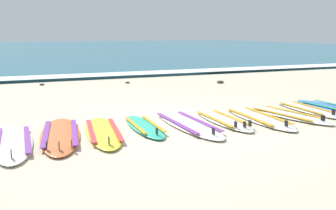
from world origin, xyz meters
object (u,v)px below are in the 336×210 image
surfboard_5 (187,124)px  surfboard_9 (307,109)px  surfboard_1 (13,142)px  surfboard_4 (144,126)px  surfboard_2 (60,134)px  surfboard_8 (287,115)px  surfboard_3 (103,132)px  surfboard_7 (258,118)px  surfboard_10 (334,108)px  surfboard_6 (222,120)px

surfboard_5 → surfboard_9: (3.05, 0.24, 0.00)m
surfboard_1 → surfboard_4: same height
surfboard_2 → surfboard_9: bearing=1.4°
surfboard_8 → surfboard_3: bearing=178.8°
surfboard_3 → surfboard_8: size_ratio=1.04×
surfboard_1 → surfboard_7: (4.58, 0.01, -0.00)m
surfboard_1 → surfboard_5: bearing=1.5°
surfboard_1 → surfboard_8: (5.31, 0.01, 0.00)m
surfboard_4 → surfboard_10: bearing=-0.2°
surfboard_10 → surfboard_8: bearing=-173.4°
surfboard_6 → surfboard_10: bearing=1.4°
surfboard_2 → surfboard_5: (2.30, -0.11, -0.00)m
surfboard_2 → surfboard_10: size_ratio=1.12×
surfboard_5 → surfboard_8: bearing=-1.8°
surfboard_2 → surfboard_4: same height
surfboard_4 → surfboard_7: (2.35, -0.18, -0.00)m
surfboard_4 → surfboard_7: same height
surfboard_4 → surfboard_6: same height
surfboard_7 → surfboard_1: bearing=-179.9°
surfboard_3 → surfboard_10: (5.31, 0.09, -0.00)m
surfboard_9 → surfboard_10: 0.68m
surfboard_4 → surfboard_2: bearing=-179.8°
surfboard_2 → surfboard_7: size_ratio=1.07×
surfboard_2 → surfboard_6: size_ratio=1.23×
surfboard_4 → surfboard_6: bearing=-3.2°
surfboard_2 → surfboard_9: (5.35, 0.13, -0.00)m
surfboard_6 → surfboard_2: bearing=178.5°
surfboard_5 → surfboard_7: (1.53, -0.07, 0.00)m
surfboard_4 → surfboard_5: size_ratio=0.76×
surfboard_4 → surfboard_6: size_ratio=0.91×
surfboard_5 → surfboard_3: bearing=179.7°
surfboard_2 → surfboard_7: 3.84m
surfboard_3 → surfboard_4: 0.79m
surfboard_8 → surfboard_10: bearing=6.6°
surfboard_2 → surfboard_8: bearing=-2.3°
surfboard_3 → surfboard_7: same height
surfboard_5 → surfboard_9: size_ratio=1.20×
surfboard_3 → surfboard_5: same height
surfboard_7 → surfboard_8: (0.73, -0.00, 0.00)m
surfboard_3 → surfboard_4: bearing=7.7°
surfboard_2 → surfboard_10: bearing=-0.1°
surfboard_5 → surfboard_4: bearing=172.0°
surfboard_4 → surfboard_9: same height
surfboard_1 → surfboard_6: bearing=1.6°
surfboard_4 → surfboard_8: size_ratio=0.85×
surfboard_3 → surfboard_6: size_ratio=1.12×
surfboard_6 → surfboard_10: size_ratio=0.91×
surfboard_1 → surfboard_6: 3.82m
surfboard_1 → surfboard_5: same height
surfboard_8 → surfboard_4: bearing=176.5°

